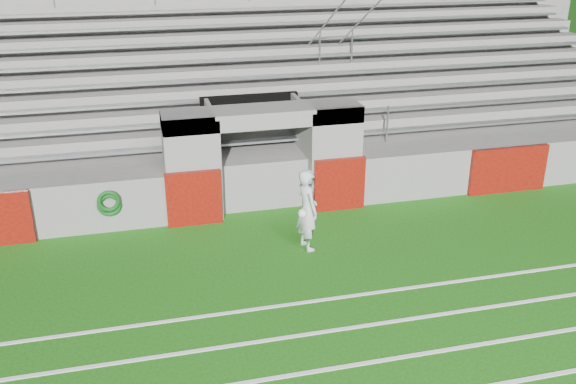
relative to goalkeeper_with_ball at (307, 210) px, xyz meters
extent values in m
plane|color=#15500D|center=(-0.47, -1.15, -0.93)|extent=(90.00, 90.00, 0.00)
cube|color=white|center=(-0.47, -4.15, -0.92)|extent=(28.00, 0.09, 0.01)
cube|color=white|center=(-0.47, -3.15, -0.92)|extent=(28.00, 0.09, 0.01)
cube|color=white|center=(-0.47, -2.15, -0.92)|extent=(28.00, 0.09, 0.01)
cube|color=#615F5C|center=(7.23, 2.02, -0.30)|extent=(10.60, 0.35, 1.25)
cube|color=#615F5C|center=(-2.27, 2.35, 0.37)|extent=(1.20, 1.00, 2.60)
cube|color=#615F5C|center=(1.33, 2.35, 0.37)|extent=(1.20, 1.00, 2.60)
cube|color=black|center=(-0.47, 4.05, 0.32)|extent=(2.60, 0.20, 2.50)
cube|color=#615F5C|center=(-1.62, 2.95, 0.32)|extent=(0.10, 2.20, 2.50)
cube|color=#615F5C|center=(0.68, 2.95, 0.32)|extent=(0.10, 2.20, 2.50)
cube|color=#615F5C|center=(-0.47, 2.35, 1.47)|extent=(4.80, 1.00, 0.40)
cube|color=#615F5C|center=(-0.47, 6.20, 0.22)|extent=(26.00, 8.00, 0.20)
cube|color=#615F5C|center=(-0.47, 6.20, -0.40)|extent=(26.00, 8.00, 1.05)
cube|color=#510B06|center=(-2.27, 1.79, -0.25)|extent=(1.30, 0.15, 1.35)
cube|color=#510B06|center=(1.33, 1.79, -0.25)|extent=(1.30, 0.15, 1.35)
cube|color=#510B06|center=(6.03, 1.79, -0.30)|extent=(2.20, 0.15, 1.25)
cube|color=gray|center=(-0.47, 3.27, 0.54)|extent=(23.00, 0.28, 0.06)
cube|color=#615F5C|center=(-0.47, 4.12, 0.51)|extent=(24.00, 0.75, 0.38)
cube|color=gray|center=(-0.47, 4.02, 0.92)|extent=(23.00, 0.28, 0.06)
cube|color=#615F5C|center=(-0.47, 4.87, 0.70)|extent=(24.00, 0.75, 0.76)
cube|color=gray|center=(-0.47, 4.77, 1.30)|extent=(23.00, 0.28, 0.06)
cube|color=#615F5C|center=(-0.47, 5.62, 0.89)|extent=(24.00, 0.75, 1.14)
cube|color=gray|center=(-0.47, 5.52, 1.68)|extent=(23.00, 0.28, 0.06)
cube|color=#615F5C|center=(-0.47, 6.37, 1.08)|extent=(24.00, 0.75, 1.52)
cube|color=gray|center=(-0.47, 6.27, 2.06)|extent=(23.00, 0.28, 0.06)
cube|color=#615F5C|center=(-0.47, 7.12, 1.27)|extent=(24.00, 0.75, 1.90)
cube|color=gray|center=(-0.47, 7.02, 2.44)|extent=(23.00, 0.28, 0.06)
cube|color=#615F5C|center=(-0.47, 7.87, 1.46)|extent=(24.00, 0.75, 2.28)
cube|color=gray|center=(-0.47, 7.77, 2.82)|extent=(23.00, 0.28, 0.06)
cube|color=#615F5C|center=(-0.47, 8.62, 1.65)|extent=(24.00, 0.75, 2.66)
cube|color=gray|center=(-0.47, 8.52, 3.20)|extent=(23.00, 0.28, 0.06)
cube|color=#615F5C|center=(-0.47, 9.30, 1.72)|extent=(26.00, 0.60, 5.29)
cylinder|color=#A5A8AD|center=(2.03, 3.00, 0.82)|extent=(0.05, 0.05, 1.00)
cylinder|color=#A5A8AD|center=(2.03, 6.00, 2.34)|extent=(0.05, 0.05, 1.00)
cylinder|color=#A5A8AD|center=(2.03, 6.00, 2.84)|extent=(0.05, 6.02, 3.08)
cylinder|color=#A5A8AD|center=(3.03, 3.00, 0.82)|extent=(0.05, 0.05, 1.00)
cylinder|color=#A5A8AD|center=(3.03, 6.00, 2.34)|extent=(0.05, 0.05, 1.00)
cylinder|color=#A5A8AD|center=(3.03, 6.00, 2.84)|extent=(0.05, 6.02, 3.08)
imported|color=#ABB1B5|center=(0.00, 0.00, 0.00)|extent=(0.58, 0.75, 1.85)
sphere|color=white|center=(-0.19, -0.31, 0.07)|extent=(0.19, 0.19, 0.19)
torus|color=#0D4313|center=(-4.20, 1.80, -0.22)|extent=(0.56, 0.10, 0.56)
torus|color=#0D4211|center=(-4.20, 1.75, -0.10)|extent=(0.52, 0.10, 0.52)
camera|label=1|loc=(-3.48, -12.17, 5.76)|focal=40.00mm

